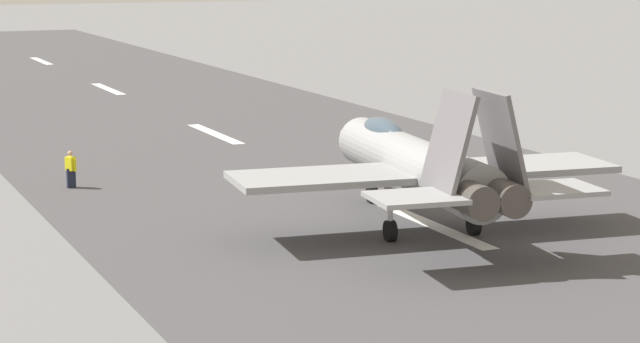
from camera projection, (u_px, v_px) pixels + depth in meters
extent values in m
plane|color=slate|center=(431.00, 225.00, 45.05)|extent=(400.00, 400.00, 0.00)
cube|color=#474547|center=(431.00, 225.00, 45.05)|extent=(240.00, 26.00, 0.02)
cube|color=white|center=(434.00, 226.00, 44.81)|extent=(8.00, 0.70, 0.00)
cube|color=white|center=(215.00, 134.00, 67.47)|extent=(8.00, 0.70, 0.00)
cube|color=white|center=(108.00, 89.00, 89.60)|extent=(8.00, 0.70, 0.00)
cube|color=white|center=(41.00, 61.00, 112.59)|extent=(8.00, 0.70, 0.00)
cylinder|color=#969799|center=(415.00, 164.00, 44.21)|extent=(12.16, 3.31, 1.94)
cone|color=#969799|center=(350.00, 136.00, 51.16)|extent=(2.94, 1.96, 1.65)
ellipsoid|color=#3F5160|center=(383.00, 132.00, 47.27)|extent=(3.70, 1.51, 1.10)
cylinder|color=#47423D|center=(470.00, 198.00, 38.26)|extent=(2.31, 1.35, 1.10)
cylinder|color=#47423D|center=(501.00, 195.00, 38.57)|extent=(2.31, 1.35, 1.10)
cube|color=#969799|center=(319.00, 178.00, 42.13)|extent=(4.07, 6.39, 0.24)
cube|color=#969799|center=(525.00, 166.00, 44.44)|extent=(4.07, 6.39, 0.24)
cube|color=#969799|center=(416.00, 198.00, 37.70)|extent=(2.71, 3.06, 0.16)
cube|color=#969799|center=(554.00, 189.00, 39.09)|extent=(2.71, 3.06, 0.16)
cube|color=slate|center=(449.00, 141.00, 38.72)|extent=(2.69, 1.24, 3.14)
cube|color=slate|center=(500.00, 138.00, 39.24)|extent=(2.69, 1.24, 3.14)
cylinder|color=silver|center=(372.00, 186.00, 48.85)|extent=(0.18, 0.18, 1.40)
cylinder|color=black|center=(372.00, 194.00, 48.91)|extent=(0.79, 0.39, 0.76)
cylinder|color=silver|center=(390.00, 222.00, 42.35)|extent=(0.18, 0.18, 1.40)
cylinder|color=black|center=(390.00, 231.00, 42.41)|extent=(0.79, 0.39, 0.76)
cylinder|color=silver|center=(474.00, 216.00, 43.28)|extent=(0.18, 0.18, 1.40)
cylinder|color=black|center=(474.00, 225.00, 43.34)|extent=(0.79, 0.39, 0.76)
cube|color=#1E2338|center=(71.00, 178.00, 52.00)|extent=(0.24, 0.36, 0.86)
cube|color=yellow|center=(71.00, 164.00, 51.89)|extent=(0.52, 0.45, 0.59)
sphere|color=tan|center=(70.00, 153.00, 51.81)|extent=(0.22, 0.22, 0.22)
cylinder|color=yellow|center=(75.00, 165.00, 51.71)|extent=(0.10, 0.10, 0.55)
cylinder|color=yellow|center=(66.00, 164.00, 52.08)|extent=(0.10, 0.10, 0.55)
cone|color=orange|center=(560.00, 161.00, 57.30)|extent=(0.44, 0.44, 0.55)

